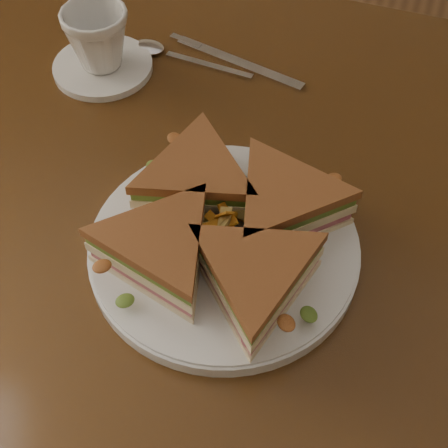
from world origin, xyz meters
name	(u,v)px	position (x,y,z in m)	size (l,w,h in m)	color
ground	(221,403)	(0.00, 0.00, 0.00)	(6.00, 6.00, 0.00)	brown
table	(219,218)	(0.00, 0.00, 0.65)	(1.20, 0.80, 0.75)	#351D0C
plate	(224,248)	(0.05, -0.12, 0.76)	(0.29, 0.29, 0.02)	white
sandwich_wedges	(224,227)	(0.05, -0.12, 0.80)	(0.32, 0.32, 0.06)	#FCE9BA
crisps_mound	(224,229)	(0.05, -0.12, 0.79)	(0.09, 0.09, 0.05)	orange
spoon	(163,52)	(-0.15, 0.18, 0.75)	(0.18, 0.03, 0.01)	silver
knife	(230,60)	(-0.05, 0.20, 0.75)	(0.21, 0.06, 0.00)	silver
saucer	(103,67)	(-0.21, 0.12, 0.76)	(0.14, 0.14, 0.01)	white
coffee_cup	(98,39)	(-0.21, 0.12, 0.80)	(0.09, 0.09, 0.08)	white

